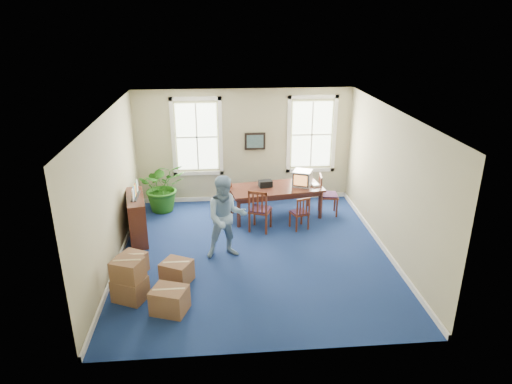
{
  "coord_description": "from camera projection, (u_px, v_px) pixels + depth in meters",
  "views": [
    {
      "loc": [
        -0.75,
        -9.08,
        5.04
      ],
      "look_at": [
        0.1,
        0.6,
        1.25
      ],
      "focal_mm": 32.0,
      "sensor_mm": 36.0,
      "label": 1
    }
  ],
  "objects": [
    {
      "name": "crt_tv",
      "position": [
        302.0,
        178.0,
        11.99
      ],
      "size": [
        0.62,
        0.64,
        0.42
      ],
      "primitive_type": null,
      "rotation": [
        0.0,
        0.0,
        -0.41
      ],
      "color": "#B7B7BC",
      "rests_on": "conference_table"
    },
    {
      "name": "cardboard_boxes",
      "position": [
        142.0,
        275.0,
        8.62
      ],
      "size": [
        2.05,
        2.05,
        0.89
      ],
      "primitive_type": null,
      "rotation": [
        0.0,
        0.0,
        -0.43
      ],
      "color": "brown",
      "rests_on": "ground"
    },
    {
      "name": "window_left",
      "position": [
        197.0,
        137.0,
        12.52
      ],
      "size": [
        1.4,
        0.12,
        2.2
      ],
      "primitive_type": null,
      "color": "white",
      "rests_on": "ground"
    },
    {
      "name": "wall_right",
      "position": [
        390.0,
        183.0,
        9.98
      ],
      "size": [
        0.0,
        6.5,
        6.5
      ],
      "primitive_type": "plane",
      "rotation": [
        1.57,
        0.0,
        -1.57
      ],
      "color": "tan",
      "rests_on": "ground"
    },
    {
      "name": "baseboard_right",
      "position": [
        382.0,
        245.0,
        10.54
      ],
      "size": [
        0.04,
        6.5,
        0.12
      ],
      "primitive_type": "cube",
      "color": "white",
      "rests_on": "ground"
    },
    {
      "name": "wall_front",
      "position": [
        272.0,
        265.0,
        6.72
      ],
      "size": [
        6.5,
        0.0,
        6.5
      ],
      "primitive_type": "plane",
      "rotation": [
        -1.57,
        0.0,
        0.0
      ],
      "color": "tan",
      "rests_on": "ground"
    },
    {
      "name": "conference_table",
      "position": [
        276.0,
        201.0,
        12.1
      ],
      "size": [
        2.54,
        1.45,
        0.82
      ],
      "primitive_type": null,
      "rotation": [
        0.0,
        0.0,
        0.16
      ],
      "color": "#4A2218",
      "rests_on": "ground"
    },
    {
      "name": "floor",
      "position": [
        254.0,
        253.0,
        10.32
      ],
      "size": [
        6.5,
        6.5,
        0.0
      ],
      "primitive_type": "plane",
      "color": "navy",
      "rests_on": "ground"
    },
    {
      "name": "chair_near_right",
      "position": [
        299.0,
        212.0,
        11.37
      ],
      "size": [
        0.5,
        0.5,
        0.87
      ],
      "primitive_type": null,
      "rotation": [
        0.0,
        0.0,
        3.49
      ],
      "color": "maroon",
      "rests_on": "ground"
    },
    {
      "name": "wall_picture",
      "position": [
        255.0,
        141.0,
        12.68
      ],
      "size": [
        0.58,
        0.06,
        0.48
      ],
      "primitive_type": null,
      "color": "black",
      "rests_on": "ground"
    },
    {
      "name": "credenza",
      "position": [
        137.0,
        218.0,
        10.83
      ],
      "size": [
        0.64,
        1.41,
        1.07
      ],
      "primitive_type": "cube",
      "rotation": [
        0.0,
        0.0,
        0.19
      ],
      "color": "#4A2218",
      "rests_on": "ground"
    },
    {
      "name": "chair_near_left",
      "position": [
        260.0,
        209.0,
        11.25
      ],
      "size": [
        0.64,
        0.64,
        1.1
      ],
      "primitive_type": null,
      "rotation": [
        0.0,
        0.0,
        2.76
      ],
      "color": "maroon",
      "rests_on": "ground"
    },
    {
      "name": "potted_plant",
      "position": [
        163.0,
        186.0,
        12.35
      ],
      "size": [
        1.43,
        1.31,
        1.39
      ],
      "primitive_type": "imported",
      "rotation": [
        0.0,
        0.0,
        0.2
      ],
      "color": "#1F5B13",
      "rests_on": "ground"
    },
    {
      "name": "brochure_rack",
      "position": [
        135.0,
        191.0,
        10.57
      ],
      "size": [
        0.19,
        0.74,
        0.32
      ],
      "primitive_type": null,
      "rotation": [
        0.0,
        0.0,
        -0.09
      ],
      "color": "#99999E",
      "rests_on": "credenza"
    },
    {
      "name": "chair_end_right",
      "position": [
        328.0,
        195.0,
        12.17
      ],
      "size": [
        0.55,
        0.55,
        1.1
      ],
      "primitive_type": null,
      "rotation": [
        0.0,
        0.0,
        1.46
      ],
      "color": "maroon",
      "rests_on": "ground"
    },
    {
      "name": "wall_left",
      "position": [
        110.0,
        192.0,
        9.49
      ],
      "size": [
        0.0,
        6.5,
        6.5
      ],
      "primitive_type": "plane",
      "rotation": [
        1.57,
        0.0,
        1.57
      ],
      "color": "tan",
      "rests_on": "ground"
    },
    {
      "name": "ceiling",
      "position": [
        254.0,
        113.0,
        9.16
      ],
      "size": [
        6.5,
        6.5,
        0.0
      ],
      "primitive_type": "plane",
      "rotation": [
        3.14,
        0.0,
        0.0
      ],
      "color": "white",
      "rests_on": "ground"
    },
    {
      "name": "window_right",
      "position": [
        312.0,
        134.0,
        12.78
      ],
      "size": [
        1.4,
        0.12,
        2.2
      ],
      "primitive_type": null,
      "color": "white",
      "rests_on": "ground"
    },
    {
      "name": "wall_back",
      "position": [
        244.0,
        146.0,
        12.75
      ],
      "size": [
        6.5,
        0.0,
        6.5
      ],
      "primitive_type": "plane",
      "rotation": [
        1.57,
        0.0,
        0.0
      ],
      "color": "tan",
      "rests_on": "ground"
    },
    {
      "name": "baseboard_left",
      "position": [
        120.0,
        256.0,
        10.06
      ],
      "size": [
        0.04,
        6.5,
        0.12
      ],
      "primitive_type": "cube",
      "color": "white",
      "rests_on": "ground"
    },
    {
      "name": "man",
      "position": [
        226.0,
        217.0,
        9.88
      ],
      "size": [
        1.0,
        0.83,
        1.88
      ],
      "primitive_type": "imported",
      "rotation": [
        0.0,
        0.0,
        0.14
      ],
      "color": "#7C9EBE",
      "rests_on": "ground"
    },
    {
      "name": "baseboard_back",
      "position": [
        245.0,
        198.0,
        13.29
      ],
      "size": [
        6.0,
        0.04,
        0.12
      ],
      "primitive_type": "cube",
      "color": "white",
      "rests_on": "ground"
    },
    {
      "name": "game_console",
      "position": [
        315.0,
        185.0,
        12.03
      ],
      "size": [
        0.23,
        0.26,
        0.05
      ],
      "primitive_type": "cube",
      "rotation": [
        0.0,
        0.0,
        0.28
      ],
      "color": "white",
      "rests_on": "conference_table"
    },
    {
      "name": "equipment_bag",
      "position": [
        265.0,
        184.0,
        11.95
      ],
      "size": [
        0.38,
        0.28,
        0.17
      ],
      "primitive_type": "cube",
      "rotation": [
        0.0,
        0.0,
        0.16
      ],
      "color": "black",
      "rests_on": "conference_table"
    },
    {
      "name": "chair_end_left",
      "position": [
        222.0,
        201.0,
        11.96
      ],
      "size": [
        0.55,
        0.55,
        0.94
      ],
      "primitive_type": null,
      "rotation": [
        0.0,
        0.0,
        -1.97
      ],
      "color": "maroon",
      "rests_on": "ground"
    }
  ]
}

